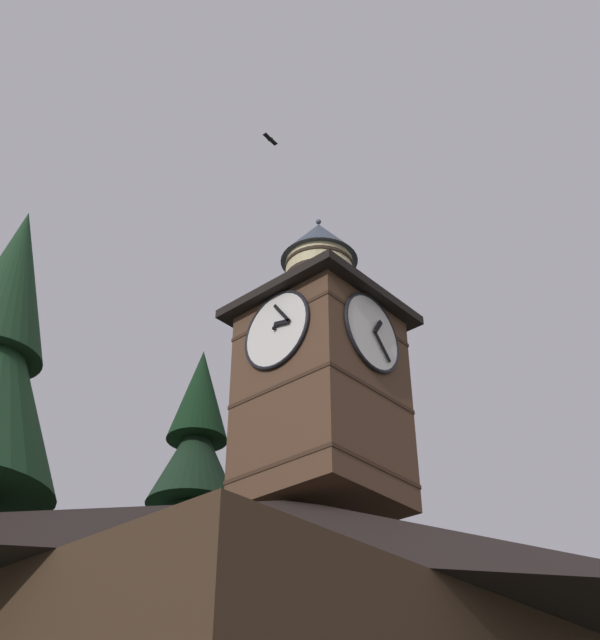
# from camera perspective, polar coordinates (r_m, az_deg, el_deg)

# --- Properties ---
(clock_tower) EXTENTS (4.03, 4.03, 8.97)m
(clock_tower) POSITION_cam_1_polar(r_m,az_deg,el_deg) (20.79, 1.52, -3.94)
(clock_tower) COLOR brown
(clock_tower) RESTS_ON building_main
(moon) EXTENTS (1.54, 1.54, 1.54)m
(moon) POSITION_cam_1_polar(r_m,az_deg,el_deg) (57.17, -19.15, -19.54)
(moon) COLOR silver
(flying_bird_high) EXTENTS (0.69, 0.23, 0.12)m
(flying_bird_high) POSITION_cam_1_polar(r_m,az_deg,el_deg) (29.57, -2.14, 12.77)
(flying_bird_high) COLOR black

